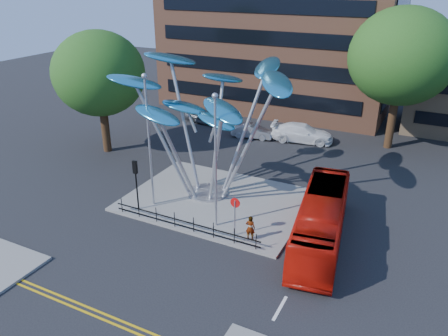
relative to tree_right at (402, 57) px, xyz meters
The scene contains 17 objects.
ground 24.75m from the tree_right, 109.98° to the right, with size 120.00×120.00×0.00m, color black.
traffic_island 20.01m from the tree_right, 119.36° to the right, with size 12.00×9.00×0.15m, color slate.
double_yellow_near 30.21m from the tree_right, 105.95° to the right, with size 40.00×0.12×0.01m, color gold.
double_yellow_far 30.49m from the tree_right, 105.78° to the right, with size 40.00×0.12×0.01m, color gold.
tree_right is the anchor object (origin of this frame).
tree_left 25.09m from the tree_right, 151.39° to the right, with size 7.60×7.60×10.32m.
leaf_sculpture 18.37m from the tree_right, 123.31° to the right, with size 12.72×9.54×9.51m.
street_lamp_left 22.49m from the tree_right, 124.05° to the right, with size 0.36×0.36×8.80m.
street_lamp_right 20.64m from the tree_right, 111.54° to the right, with size 0.36×0.36×8.30m.
traffic_light_island 24.06m from the tree_right, 123.69° to the right, with size 0.28×0.18×3.42m.
no_entry_sign_island 21.31m from the tree_right, 107.12° to the right, with size 0.60×0.10×2.45m.
pedestrian_railing_front 23.43m from the tree_right, 113.91° to the right, with size 10.00×0.06×1.00m.
red_bus 18.89m from the tree_right, 94.54° to the right, with size 2.39×10.20×2.84m, color #B71208.
pedestrian 21.35m from the tree_right, 104.38° to the right, with size 0.56×0.37×1.54m, color gray.
parked_car_left 19.60m from the tree_right, behind, with size 1.73×4.30×1.47m, color #43464C.
parked_car_mid 14.36m from the tree_right, 165.00° to the right, with size 1.37×3.94×1.30m, color #9C9EA3.
parked_car_right 10.52m from the tree_right, 164.67° to the right, with size 2.31×5.68×1.65m, color white.
Camera 1 is at (11.34, -17.44, 14.31)m, focal length 35.00 mm.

